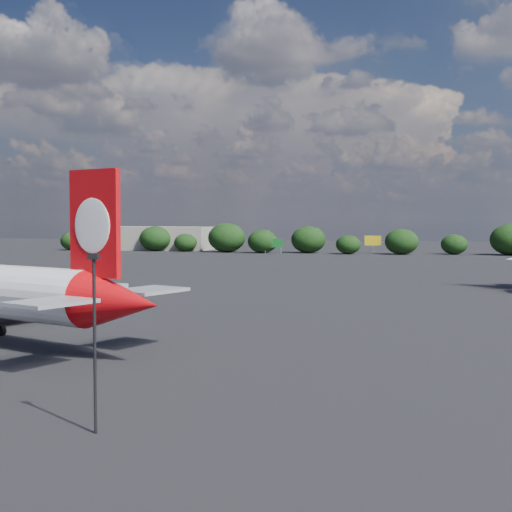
# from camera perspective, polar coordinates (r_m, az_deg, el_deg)

# --- Properties ---
(ground) EXTENTS (500.00, 500.00, 0.00)m
(ground) POSITION_cam_1_polar(r_m,az_deg,el_deg) (103.18, -2.41, -2.97)
(ground) COLOR black
(ground) RESTS_ON ground
(apron_lamp_post) EXTENTS (0.55, 0.30, 9.01)m
(apron_lamp_post) POSITION_cam_1_polar(r_m,az_deg,el_deg) (36.44, -12.79, -5.91)
(apron_lamp_post) COLOR black
(apron_lamp_post) RESTS_ON ground
(terminal_building) EXTENTS (42.00, 16.00, 8.00)m
(terminal_building) POSITION_cam_1_polar(r_m,az_deg,el_deg) (248.88, -8.47, 1.42)
(terminal_building) COLOR gray
(terminal_building) RESTS_ON ground
(highway_sign) EXTENTS (6.00, 0.30, 4.50)m
(highway_sign) POSITION_cam_1_polar(r_m,az_deg,el_deg) (219.72, 1.38, 1.02)
(highway_sign) COLOR #146421
(highway_sign) RESTS_ON ground
(billboard_yellow) EXTENTS (5.00, 0.30, 5.50)m
(billboard_yellow) POSITION_cam_1_polar(r_m,az_deg,el_deg) (221.37, 9.33, 1.18)
(billboard_yellow) COLOR yellow
(billboard_yellow) RESTS_ON ground
(horizon_treeline) EXTENTS (200.91, 16.35, 9.33)m
(horizon_treeline) POSITION_cam_1_polar(r_m,az_deg,el_deg) (219.08, 9.53, 1.21)
(horizon_treeline) COLOR black
(horizon_treeline) RESTS_ON ground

